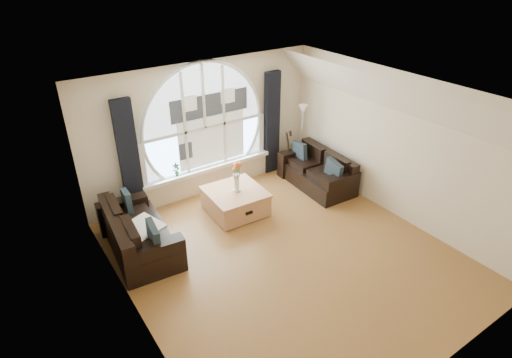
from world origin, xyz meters
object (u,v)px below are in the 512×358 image
(sofa_left, at_px, (138,231))
(floor_lamp, at_px, (301,140))
(guitar, at_px, (286,152))
(vase_flowers, at_px, (236,172))
(coffee_chest, at_px, (235,200))
(sofa_right, at_px, (317,169))
(potted_plant, at_px, (176,170))

(sofa_left, height_order, floor_lamp, floor_lamp)
(floor_lamp, height_order, guitar, floor_lamp)
(vase_flowers, height_order, floor_lamp, floor_lamp)
(sofa_left, xyz_separation_m, vase_flowers, (1.99, 0.10, 0.46))
(coffee_chest, bearing_deg, guitar, 25.04)
(sofa_right, xyz_separation_m, guitar, (-0.17, 0.84, 0.13))
(sofa_left, relative_size, floor_lamp, 1.11)
(vase_flowers, height_order, guitar, vase_flowers)
(sofa_left, relative_size, potted_plant, 6.48)
(sofa_left, xyz_separation_m, sofa_right, (3.93, 0.00, 0.00))
(guitar, bearing_deg, vase_flowers, -165.78)
(vase_flowers, bearing_deg, floor_lamp, 15.90)
(guitar, relative_size, potted_plant, 3.87)
(guitar, xyz_separation_m, potted_plant, (-2.52, 0.30, 0.16))
(potted_plant, bearing_deg, sofa_left, -137.38)
(sofa_left, distance_m, potted_plant, 1.71)
(coffee_chest, distance_m, guitar, 1.97)
(sofa_right, distance_m, vase_flowers, 2.00)
(sofa_right, relative_size, guitar, 1.57)
(guitar, bearing_deg, sofa_right, -87.06)
(sofa_left, relative_size, coffee_chest, 1.70)
(sofa_left, distance_m, sofa_right, 3.93)
(sofa_left, distance_m, coffee_chest, 1.96)
(coffee_chest, xyz_separation_m, vase_flowers, (0.03, -0.00, 0.61))
(sofa_right, bearing_deg, sofa_left, -176.85)
(sofa_left, distance_m, vase_flowers, 2.04)
(vase_flowers, bearing_deg, potted_plant, 125.49)
(sofa_left, xyz_separation_m, floor_lamp, (4.05, 0.69, 0.40))
(coffee_chest, distance_m, vase_flowers, 0.61)
(sofa_right, distance_m, potted_plant, 2.94)
(vase_flowers, bearing_deg, sofa_right, -2.87)
(coffee_chest, relative_size, floor_lamp, 0.65)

